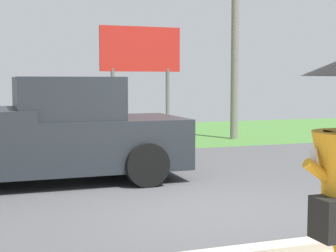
{
  "coord_description": "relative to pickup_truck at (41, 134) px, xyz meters",
  "views": [
    {
      "loc": [
        -2.83,
        -6.52,
        1.81
      ],
      "look_at": [
        -0.19,
        1.0,
        1.1
      ],
      "focal_mm": 54.2,
      "sensor_mm": 36.0,
      "label": 1
    }
  ],
  "objects": [
    {
      "name": "roadside_billboard",
      "position": [
        3.66,
        6.18,
        1.68
      ],
      "size": [
        2.6,
        0.12,
        3.5
      ],
      "color": "slate",
      "rests_on": "ground_plane"
    },
    {
      "name": "utility_pole",
      "position": [
        6.34,
        4.96,
        2.92
      ],
      "size": [
        1.8,
        0.24,
        7.23
      ],
      "color": "gray",
      "rests_on": "ground_plane"
    },
    {
      "name": "ground_plane",
      "position": [
        2.0,
        0.24,
        -0.92
      ],
      "size": [
        40.0,
        22.0,
        0.2
      ],
      "color": "#4C4C4F"
    },
    {
      "name": "pickup_truck",
      "position": [
        0.0,
        0.0,
        0.0
      ],
      "size": [
        5.2,
        2.28,
        1.88
      ],
      "rotation": [
        0.0,
        0.0,
        0.09
      ],
      "color": "#23282D",
      "rests_on": "ground_plane"
    }
  ]
}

